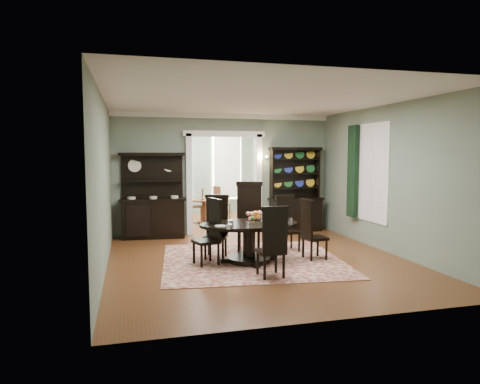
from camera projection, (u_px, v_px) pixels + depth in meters
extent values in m
cube|color=brown|center=(258.00, 261.00, 8.05)|extent=(5.50, 6.00, 0.01)
cube|color=white|center=(259.00, 99.00, 7.78)|extent=(5.50, 6.00, 0.01)
cube|color=gray|center=(103.00, 184.00, 7.23)|extent=(0.01, 6.00, 3.00)
cube|color=gray|center=(389.00, 179.00, 8.60)|extent=(0.01, 6.00, 3.00)
cube|color=gray|center=(334.00, 197.00, 5.02)|extent=(5.50, 0.01, 3.00)
cube|color=gray|center=(151.00, 175.00, 10.35)|extent=(1.85, 0.01, 3.00)
cube|color=gray|center=(292.00, 173.00, 11.26)|extent=(1.85, 0.01, 3.00)
cube|color=gray|center=(224.00, 124.00, 10.70)|extent=(1.80, 0.01, 0.50)
cube|color=white|center=(224.00, 116.00, 10.63)|extent=(5.50, 0.10, 0.12)
cube|color=brown|center=(212.00, 222.00, 12.63)|extent=(3.50, 3.50, 0.01)
cube|color=white|center=(211.00, 119.00, 12.36)|extent=(3.50, 3.50, 0.01)
cube|color=gray|center=(150.00, 172.00, 12.06)|extent=(0.01, 3.50, 3.00)
cube|color=gray|center=(268.00, 170.00, 12.93)|extent=(0.01, 3.50, 3.00)
cube|color=gray|center=(201.00, 169.00, 14.18)|extent=(3.50, 0.01, 3.00)
cube|color=white|center=(176.00, 168.00, 13.92)|extent=(1.05, 0.06, 2.20)
cube|color=white|center=(227.00, 167.00, 14.34)|extent=(1.05, 0.06, 2.20)
cube|color=white|center=(189.00, 184.00, 10.61)|extent=(0.14, 0.25, 2.50)
cube|color=white|center=(258.00, 183.00, 11.06)|extent=(0.14, 0.25, 2.50)
cube|color=white|center=(224.00, 134.00, 10.72)|extent=(2.08, 0.25, 0.14)
cube|color=white|center=(373.00, 173.00, 9.17)|extent=(0.02, 1.10, 2.00)
cube|color=white|center=(372.00, 173.00, 9.17)|extent=(0.01, 1.22, 2.12)
cube|color=black|center=(353.00, 171.00, 9.80)|extent=(0.10, 0.35, 2.10)
cube|color=#C08633|center=(261.00, 160.00, 10.94)|extent=(0.08, 0.05, 0.18)
sphere|color=#FFD88C|center=(259.00, 157.00, 10.76)|extent=(0.07, 0.07, 0.07)
sphere|color=#FFD88C|center=(266.00, 157.00, 10.81)|extent=(0.07, 0.07, 0.07)
cube|color=maroon|center=(252.00, 260.00, 8.07)|extent=(3.62, 3.42, 0.01)
ellipsoid|color=black|center=(249.00, 224.00, 7.90)|extent=(1.87, 1.20, 0.05)
cylinder|color=black|center=(249.00, 226.00, 7.91)|extent=(1.74, 1.74, 0.03)
cylinder|color=black|center=(249.00, 242.00, 7.93)|extent=(0.23, 0.23, 0.64)
cylinder|color=black|center=(249.00, 259.00, 7.96)|extent=(0.82, 0.82, 0.10)
cylinder|color=white|center=(254.00, 222.00, 7.82)|extent=(0.29, 0.29, 0.05)
cube|color=black|center=(216.00, 236.00, 8.20)|extent=(0.55, 0.54, 0.06)
cube|color=black|center=(217.00, 215.00, 8.35)|extent=(0.42, 0.20, 0.73)
cube|color=black|center=(217.00, 196.00, 8.32)|extent=(0.46, 0.23, 0.07)
cylinder|color=black|center=(205.00, 249.00, 8.07)|extent=(0.05, 0.05, 0.43)
cylinder|color=black|center=(223.00, 249.00, 8.03)|extent=(0.05, 0.05, 0.43)
cylinder|color=black|center=(209.00, 245.00, 8.41)|extent=(0.05, 0.05, 0.43)
cylinder|color=black|center=(226.00, 245.00, 8.37)|extent=(0.05, 0.05, 0.43)
cube|color=black|center=(249.00, 227.00, 8.72)|extent=(0.63, 0.61, 0.07)
cube|color=black|center=(249.00, 205.00, 8.90)|extent=(0.50, 0.20, 0.86)
cube|color=black|center=(249.00, 184.00, 8.86)|extent=(0.55, 0.23, 0.09)
cylinder|color=black|center=(239.00, 242.00, 8.55)|extent=(0.06, 0.06, 0.51)
cylinder|color=black|center=(259.00, 242.00, 8.54)|extent=(0.06, 0.06, 0.51)
cylinder|color=black|center=(240.00, 238.00, 8.95)|extent=(0.06, 0.06, 0.51)
cylinder|color=black|center=(259.00, 238.00, 8.93)|extent=(0.06, 0.06, 0.51)
cube|color=black|center=(289.00, 232.00, 8.79)|extent=(0.46, 0.44, 0.05)
cube|color=black|center=(285.00, 214.00, 8.92)|extent=(0.41, 0.10, 0.69)
cube|color=black|center=(285.00, 197.00, 8.89)|extent=(0.45, 0.13, 0.07)
cylinder|color=black|center=(285.00, 243.00, 8.61)|extent=(0.04, 0.04, 0.41)
cylinder|color=black|center=(299.00, 242.00, 8.73)|extent=(0.04, 0.04, 0.41)
cylinder|color=black|center=(278.00, 241.00, 8.90)|extent=(0.04, 0.04, 0.41)
cylinder|color=black|center=(291.00, 239.00, 9.02)|extent=(0.04, 0.04, 0.41)
cube|color=black|center=(206.00, 242.00, 7.73)|extent=(0.50, 0.52, 0.06)
cube|color=black|center=(215.00, 221.00, 7.78)|extent=(0.16, 0.42, 0.72)
cube|color=black|center=(215.00, 200.00, 7.75)|extent=(0.19, 0.46, 0.07)
cylinder|color=black|center=(194.00, 252.00, 7.80)|extent=(0.05, 0.05, 0.42)
cylinder|color=black|center=(202.00, 256.00, 7.52)|extent=(0.05, 0.05, 0.42)
cylinder|color=black|center=(210.00, 250.00, 7.97)|extent=(0.05, 0.05, 0.42)
cylinder|color=black|center=(218.00, 254.00, 7.68)|extent=(0.05, 0.05, 0.42)
cube|color=black|center=(315.00, 238.00, 8.13)|extent=(0.43, 0.44, 0.05)
cube|color=black|center=(307.00, 220.00, 8.04)|extent=(0.08, 0.41, 0.69)
cube|color=black|center=(307.00, 201.00, 8.01)|extent=(0.10, 0.45, 0.07)
cylinder|color=black|center=(326.00, 250.00, 8.05)|extent=(0.04, 0.04, 0.41)
cylinder|color=black|center=(318.00, 246.00, 8.35)|extent=(0.04, 0.04, 0.41)
cylinder|color=black|center=(311.00, 251.00, 7.94)|extent=(0.04, 0.04, 0.41)
cylinder|color=black|center=(303.00, 247.00, 8.24)|extent=(0.04, 0.04, 0.41)
cube|color=black|center=(271.00, 252.00, 6.96)|extent=(0.44, 0.42, 0.05)
cube|color=black|center=(275.00, 231.00, 6.75)|extent=(0.42, 0.07, 0.71)
cube|color=black|center=(275.00, 209.00, 6.72)|extent=(0.46, 0.09, 0.07)
cylinder|color=black|center=(276.00, 261.00, 7.18)|extent=(0.05, 0.05, 0.42)
cylinder|color=black|center=(258.00, 262.00, 7.09)|extent=(0.05, 0.05, 0.42)
cylinder|color=black|center=(284.00, 266.00, 6.87)|extent=(0.05, 0.05, 0.42)
cylinder|color=black|center=(265.00, 267.00, 6.77)|extent=(0.05, 0.05, 0.42)
cube|color=black|center=(153.00, 219.00, 10.19)|extent=(1.48, 0.61, 0.91)
cube|color=black|center=(153.00, 199.00, 10.15)|extent=(1.58, 0.66, 0.05)
cube|color=black|center=(152.00, 176.00, 10.29)|extent=(1.45, 0.18, 1.07)
cube|color=black|center=(153.00, 181.00, 10.22)|extent=(1.42, 0.36, 0.04)
cube|color=black|center=(152.00, 154.00, 10.14)|extent=(1.56, 0.43, 0.07)
cube|color=black|center=(296.00, 215.00, 11.10)|extent=(1.31, 0.49, 0.83)
cube|color=black|center=(296.00, 199.00, 11.06)|extent=(1.40, 0.54, 0.04)
cube|color=black|center=(294.00, 174.00, 11.18)|extent=(1.30, 0.08, 1.26)
cube|color=black|center=(272.00, 174.00, 10.93)|extent=(0.05, 0.24, 1.30)
cube|color=black|center=(317.00, 174.00, 11.25)|extent=(0.05, 0.24, 1.30)
cube|color=black|center=(295.00, 149.00, 11.02)|extent=(1.40, 0.32, 0.07)
cube|color=black|center=(295.00, 188.00, 11.13)|extent=(1.30, 0.27, 0.03)
cube|color=black|center=(295.00, 174.00, 11.09)|extent=(1.30, 0.27, 0.03)
cube|color=black|center=(295.00, 160.00, 11.06)|extent=(1.30, 0.27, 0.03)
cylinder|color=brown|center=(204.00, 200.00, 12.32)|extent=(0.74, 0.74, 0.04)
cylinder|color=brown|center=(204.00, 211.00, 12.35)|extent=(0.09, 0.09, 0.65)
cylinder|color=brown|center=(205.00, 222.00, 12.38)|extent=(0.41, 0.41, 0.06)
cylinder|color=brown|center=(196.00, 207.00, 12.33)|extent=(0.43, 0.43, 0.04)
cube|color=brown|center=(203.00, 197.00, 12.30)|extent=(0.14, 0.38, 0.54)
cylinder|color=brown|center=(192.00, 214.00, 12.51)|extent=(0.04, 0.04, 0.48)
cylinder|color=brown|center=(191.00, 216.00, 12.21)|extent=(0.04, 0.04, 0.48)
cylinder|color=brown|center=(202.00, 214.00, 12.50)|extent=(0.04, 0.04, 0.48)
cylinder|color=brown|center=(201.00, 216.00, 12.20)|extent=(0.04, 0.04, 0.48)
cylinder|color=brown|center=(223.00, 204.00, 12.74)|extent=(0.44, 0.44, 0.04)
cube|color=brown|center=(217.00, 195.00, 12.61)|extent=(0.16, 0.39, 0.55)
cylinder|color=brown|center=(230.00, 213.00, 12.72)|extent=(0.04, 0.04, 0.50)
cylinder|color=brown|center=(225.00, 212.00, 12.98)|extent=(0.04, 0.04, 0.50)
cylinder|color=brown|center=(221.00, 214.00, 12.55)|extent=(0.04, 0.04, 0.50)
cylinder|color=brown|center=(216.00, 212.00, 12.81)|extent=(0.04, 0.04, 0.50)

